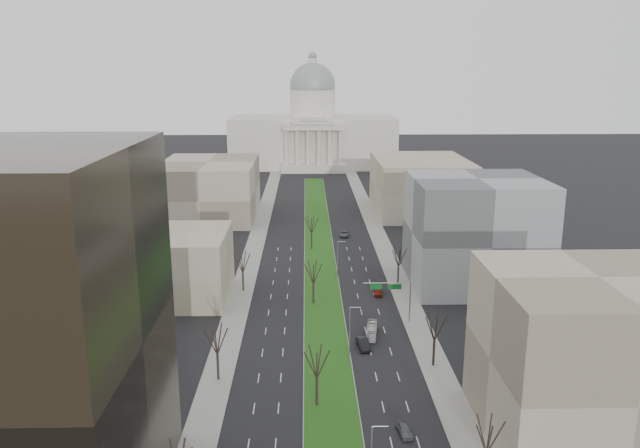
{
  "coord_description": "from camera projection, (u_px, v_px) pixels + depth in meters",
  "views": [
    {
      "loc": [
        -3.35,
        -40.58,
        47.11
      ],
      "look_at": [
        -0.03,
        107.58,
        10.11
      ],
      "focal_mm": 35.0,
      "sensor_mm": 36.0,
      "label": 1
    }
  ],
  "objects": [
    {
      "name": "streetlamp_median_c",
      "position": [
        338.0,
        260.0,
        141.91
      ],
      "size": [
        1.9,
        0.2,
        9.16
      ],
      "color": "gray",
      "rests_on": "ground"
    },
    {
      "name": "building_tan_right",
      "position": [
        590.0,
        358.0,
        79.94
      ],
      "size": [
        26.0,
        24.0,
        22.0
      ],
      "primitive_type": "cube",
      "color": "gray",
      "rests_on": "ground"
    },
    {
      "name": "tree_median_a",
      "position": [
        317.0,
        361.0,
        87.91
      ],
      "size": [
        5.4,
        5.4,
        9.72
      ],
      "color": "black",
      "rests_on": "ground"
    },
    {
      "name": "tree_left_mid",
      "position": [
        217.0,
        338.0,
        95.34
      ],
      "size": [
        5.4,
        5.4,
        9.72
      ],
      "color": "black",
      "rests_on": "ground"
    },
    {
      "name": "car_black",
      "position": [
        363.0,
        344.0,
        107.96
      ],
      "size": [
        2.38,
        5.22,
        1.66
      ],
      "primitive_type": "imported",
      "rotation": [
        0.0,
        0.0,
        0.13
      ],
      "color": "black",
      "rests_on": "ground"
    },
    {
      "name": "building_grey_right",
      "position": [
        475.0,
        232.0,
        137.92
      ],
      "size": [
        28.0,
        26.0,
        24.0
      ],
      "primitive_type": "cube",
      "color": "slate",
      "rests_on": "ground"
    },
    {
      "name": "sidewalk_left",
      "position": [
        245.0,
        280.0,
        142.6
      ],
      "size": [
        5.0,
        330.0,
        0.15
      ],
      "primitive_type": "cube",
      "color": "gray",
      "rests_on": "ground"
    },
    {
      "name": "sidewalk_right",
      "position": [
        397.0,
        279.0,
        143.36
      ],
      "size": [
        5.0,
        330.0,
        0.15
      ],
      "primitive_type": "cube",
      "color": "gray",
      "rests_on": "ground"
    },
    {
      "name": "car_grey_far",
      "position": [
        344.0,
        234.0,
        180.17
      ],
      "size": [
        2.92,
        5.56,
        1.49
      ],
      "primitive_type": "imported",
      "rotation": [
        0.0,
        0.0,
        -0.08
      ],
      "color": "#575B5F",
      "rests_on": "ground"
    },
    {
      "name": "streetlamp_median_b",
      "position": [
        350.0,
        332.0,
        103.12
      ],
      "size": [
        1.9,
        0.2,
        9.16
      ],
      "color": "gray",
      "rests_on": "ground"
    },
    {
      "name": "tree_median_b",
      "position": [
        313.0,
        272.0,
        126.71
      ],
      "size": [
        5.4,
        5.4,
        9.72
      ],
      "color": "black",
      "rests_on": "ground"
    },
    {
      "name": "median",
      "position": [
        319.0,
        250.0,
        166.24
      ],
      "size": [
        8.0,
        222.03,
        0.2
      ],
      "color": "#999993",
      "rests_on": "ground"
    },
    {
      "name": "tree_left_far",
      "position": [
        242.0,
        261.0,
        134.18
      ],
      "size": [
        5.28,
        5.28,
        9.5
      ],
      "color": "black",
      "rests_on": "ground"
    },
    {
      "name": "tree_median_c",
      "position": [
        312.0,
        224.0,
        165.51
      ],
      "size": [
        5.4,
        5.4,
        9.72
      ],
      "color": "black",
      "rests_on": "ground"
    },
    {
      "name": "building_far_left",
      "position": [
        209.0,
        189.0,
        203.1
      ],
      "size": [
        30.0,
        40.0,
        18.0
      ],
      "primitive_type": "cube",
      "color": "gray",
      "rests_on": "ground"
    },
    {
      "name": "building_beige_left",
      "position": [
        166.0,
        265.0,
        130.88
      ],
      "size": [
        26.0,
        22.0,
        14.0
      ],
      "primitive_type": "cube",
      "color": "tan",
      "rests_on": "ground"
    },
    {
      "name": "capitol",
      "position": [
        313.0,
        133.0,
        308.39
      ],
      "size": [
        80.0,
        46.0,
        55.0
      ],
      "color": "beige",
      "rests_on": "ground"
    },
    {
      "name": "tree_right_mid",
      "position": [
        435.0,
        325.0,
        99.93
      ],
      "size": [
        5.52,
        5.52,
        9.94
      ],
      "color": "black",
      "rests_on": "ground"
    },
    {
      "name": "car_grey_near",
      "position": [
        405.0,
        430.0,
        82.49
      ],
      "size": [
        2.09,
        4.14,
        1.35
      ],
      "primitive_type": "imported",
      "rotation": [
        0.0,
        0.0,
        0.13
      ],
      "color": "#54565C",
      "rests_on": "ground"
    },
    {
      "name": "building_far_right",
      "position": [
        420.0,
        185.0,
        209.48
      ],
      "size": [
        30.0,
        40.0,
        18.0
      ],
      "primitive_type": "cube",
      "color": "tan",
      "rests_on": "ground"
    },
    {
      "name": "tree_right_far",
      "position": [
        399.0,
        256.0,
        138.88
      ],
      "size": [
        5.04,
        5.04,
        9.07
      ],
      "color": "black",
      "rests_on": "ground"
    },
    {
      "name": "car_red",
      "position": [
        378.0,
        292.0,
        133.55
      ],
      "size": [
        2.31,
        4.71,
        1.32
      ],
      "primitive_type": "imported",
      "rotation": [
        0.0,
        0.0,
        -0.1
      ],
      "color": "maroon",
      "rests_on": "ground"
    },
    {
      "name": "mast_arm_signs",
      "position": [
        396.0,
        292.0,
        117.59
      ],
      "size": [
        9.12,
        0.24,
        8.09
      ],
      "color": "gray",
      "rests_on": "ground"
    },
    {
      "name": "box_van",
      "position": [
        372.0,
        330.0,
        112.9
      ],
      "size": [
        2.79,
        7.51,
        2.04
      ],
      "primitive_type": "imported",
      "rotation": [
        0.0,
        0.0,
        -0.15
      ],
      "color": "silver",
      "rests_on": "ground"
    },
    {
      "name": "tree_right_near",
      "position": [
        488.0,
        434.0,
        70.94
      ],
      "size": [
        5.16,
        5.16,
        9.29
      ],
      "color": "black",
      "rests_on": "ground"
    },
    {
      "name": "ground",
      "position": [
        319.0,
        249.0,
        167.25
      ],
      "size": [
        600.0,
        600.0,
        0.0
      ],
      "primitive_type": "plane",
      "color": "black",
      "rests_on": "ground"
    }
  ]
}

